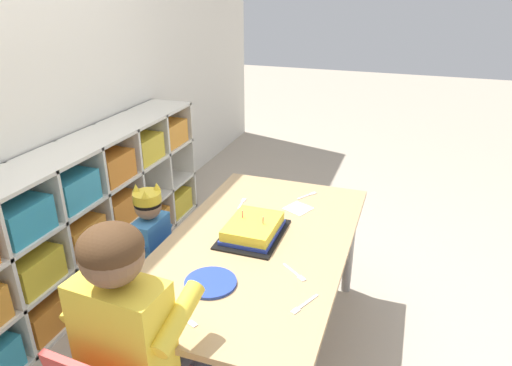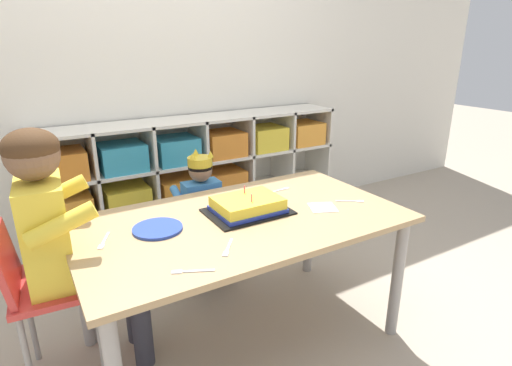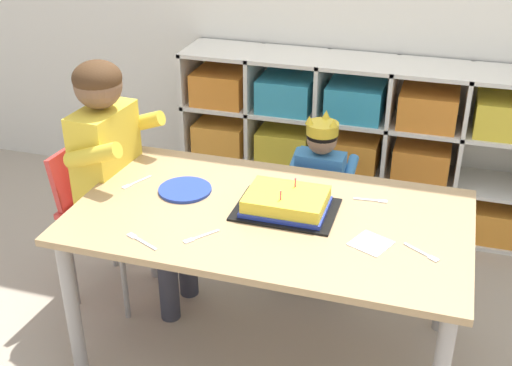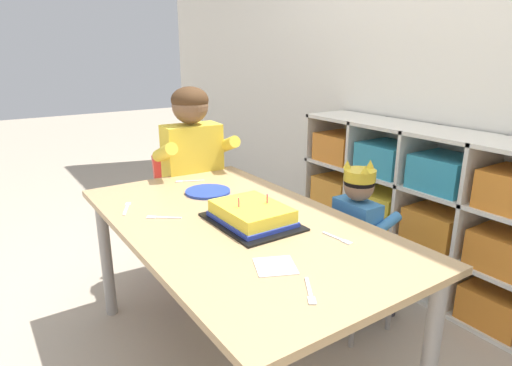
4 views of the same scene
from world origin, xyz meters
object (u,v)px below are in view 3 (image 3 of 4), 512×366
object	(u,v)px
activity_table	(270,231)
fork_scattered_mid_table	(135,183)
classroom_chair_blue	(315,215)
adult_helper_seated	(120,159)
fork_at_table_front_edge	(373,200)
classroom_chair_adult_side	(102,200)
birthday_cake_on_tray	(286,203)
fork_near_cake_tray	(199,237)
fork_near_child_seat	(423,253)
paper_plate_stack	(185,190)
child_with_crown	(322,176)
fork_by_napkin	(140,240)

from	to	relation	value
activity_table	fork_scattered_mid_table	xyz separation A→B (m)	(-0.57, 0.07, 0.08)
classroom_chair_blue	fork_scattered_mid_table	xyz separation A→B (m)	(-0.63, -0.46, 0.30)
adult_helper_seated	fork_scattered_mid_table	world-z (taller)	adult_helper_seated
fork_at_table_front_edge	fork_scattered_mid_table	bearing A→B (deg)	2.83
classroom_chair_adult_side	birthday_cake_on_tray	distance (m)	0.89
birthday_cake_on_tray	fork_scattered_mid_table	distance (m)	0.62
classroom_chair_adult_side	fork_near_cake_tray	world-z (taller)	classroom_chair_adult_side
classroom_chair_blue	fork_near_child_seat	xyz separation A→B (m)	(0.49, -0.64, 0.30)
classroom_chair_adult_side	birthday_cake_on_tray	bearing A→B (deg)	-96.12
adult_helper_seated	activity_table	bearing A→B (deg)	-100.80
paper_plate_stack	child_with_crown	bearing A→B (deg)	53.56
adult_helper_seated	fork_near_cake_tray	bearing A→B (deg)	-124.79
paper_plate_stack	fork_near_child_seat	bearing A→B (deg)	-10.69
fork_by_napkin	fork_near_child_seat	bearing A→B (deg)	37.56
classroom_chair_blue	birthday_cake_on_tray	distance (m)	0.59
fork_by_napkin	activity_table	bearing A→B (deg)	64.91
classroom_chair_adult_side	fork_scattered_mid_table	xyz separation A→B (m)	(0.23, -0.12, 0.18)
paper_plate_stack	fork_by_napkin	world-z (taller)	paper_plate_stack
adult_helper_seated	classroom_chair_adult_side	bearing A→B (deg)	90.00
activity_table	paper_plate_stack	bearing A→B (deg)	169.28
fork_near_child_seat	fork_at_table_front_edge	size ratio (longest dim) A/B	0.96
fork_near_cake_tray	adult_helper_seated	bearing A→B (deg)	89.33
classroom_chair_adult_side	classroom_chair_blue	bearing A→B (deg)	-64.30
birthday_cake_on_tray	fork_at_table_front_edge	world-z (taller)	birthday_cake_on_tray
fork_at_table_front_edge	adult_helper_seated	bearing A→B (deg)	-4.34
classroom_chair_blue	fork_scattered_mid_table	world-z (taller)	fork_scattered_mid_table
child_with_crown	fork_by_napkin	xyz separation A→B (m)	(-0.43, -0.94, 0.15)
paper_plate_stack	fork_scattered_mid_table	size ratio (longest dim) A/B	1.52
child_with_crown	adult_helper_seated	bearing A→B (deg)	32.70
classroom_chair_adult_side	adult_helper_seated	world-z (taller)	adult_helper_seated
fork_scattered_mid_table	classroom_chair_adult_side	bearing A→B (deg)	87.79
birthday_cake_on_tray	fork_near_child_seat	bearing A→B (deg)	-15.85
adult_helper_seated	fork_at_table_front_edge	size ratio (longest dim) A/B	8.58
paper_plate_stack	classroom_chair_blue	bearing A→B (deg)	48.16
fork_by_napkin	fork_near_child_seat	size ratio (longest dim) A/B	1.13
adult_helper_seated	classroom_chair_blue	bearing A→B (deg)	-60.92
activity_table	paper_plate_stack	xyz separation A→B (m)	(-0.36, 0.07, 0.08)
fork_near_cake_tray	fork_at_table_front_edge	distance (m)	0.68
birthday_cake_on_tray	fork_near_child_seat	world-z (taller)	birthday_cake_on_tray
fork_near_child_seat	child_with_crown	bearing A→B (deg)	-23.56
paper_plate_stack	fork_at_table_front_edge	size ratio (longest dim) A/B	1.61
child_with_crown	adult_helper_seated	world-z (taller)	adult_helper_seated
birthday_cake_on_tray	classroom_chair_blue	bearing A→B (deg)	88.75
paper_plate_stack	birthday_cake_on_tray	bearing A→B (deg)	-4.15
birthday_cake_on_tray	fork_near_cake_tray	xyz separation A→B (m)	(-0.23, -0.26, -0.03)
birthday_cake_on_tray	fork_scattered_mid_table	bearing A→B (deg)	177.07
fork_by_napkin	fork_at_table_front_edge	bearing A→B (deg)	60.87
child_with_crown	fork_scattered_mid_table	distance (m)	0.86
adult_helper_seated	birthday_cake_on_tray	distance (m)	0.75
classroom_chair_blue	fork_at_table_front_edge	distance (m)	0.52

